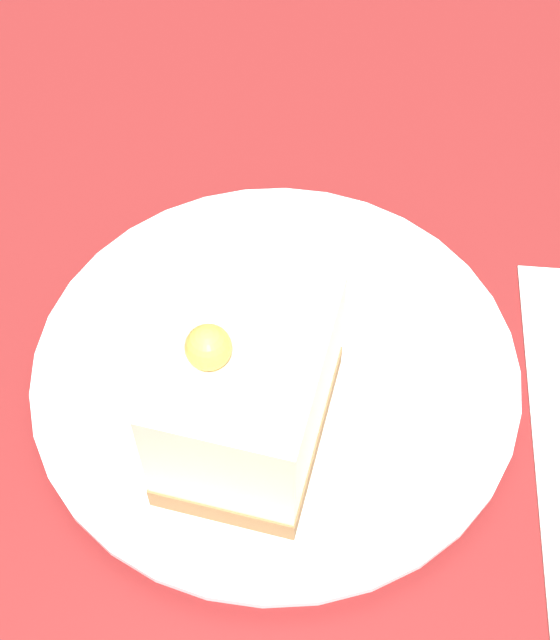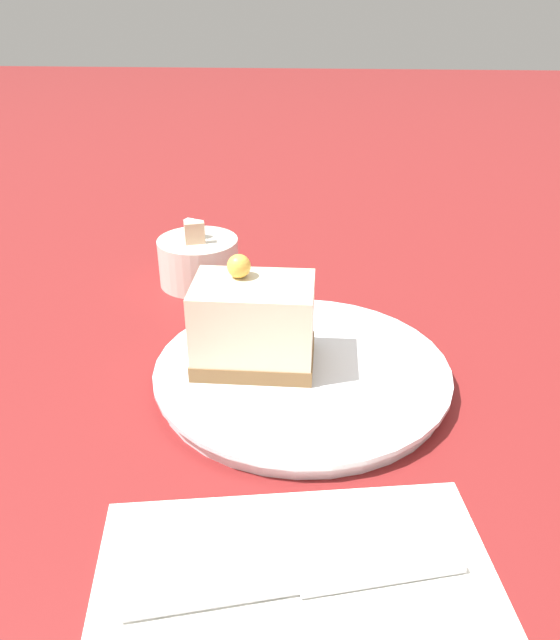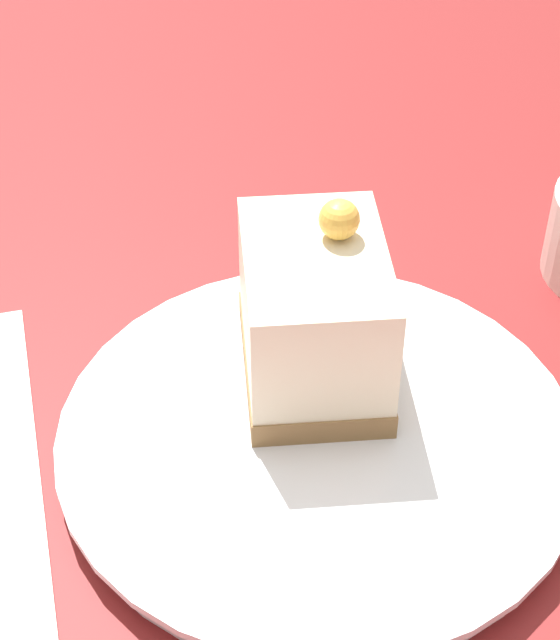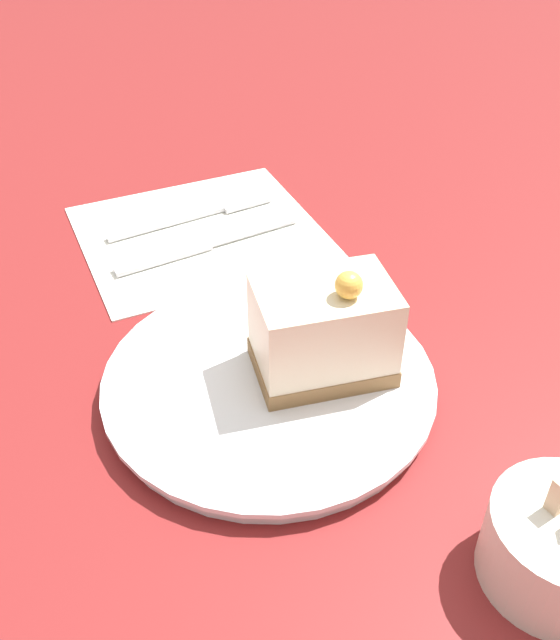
% 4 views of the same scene
% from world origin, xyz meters
% --- Properties ---
extents(ground_plane, '(4.00, 4.00, 0.00)m').
position_xyz_m(ground_plane, '(0.00, 0.00, 0.00)').
color(ground_plane, maroon).
extents(plate, '(0.23, 0.23, 0.02)m').
position_xyz_m(plate, '(-0.02, 0.02, 0.01)').
color(plate, white).
rests_on(plate, ground_plane).
extents(cake_slice, '(0.07, 0.09, 0.09)m').
position_xyz_m(cake_slice, '(-0.02, 0.06, 0.05)').
color(cake_slice, olive).
rests_on(cake_slice, plate).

